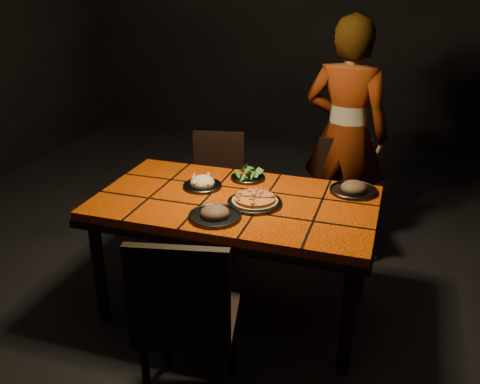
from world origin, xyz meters
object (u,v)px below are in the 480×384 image
(plate_pizza, at_px, (255,201))
(chair_near, at_px, (185,316))
(chair_far_left, at_px, (217,182))
(diner, at_px, (346,135))
(dining_table, at_px, (236,211))
(plate_pasta, at_px, (202,184))
(chair_far_right, at_px, (344,189))

(plate_pizza, bearing_deg, chair_near, -95.65)
(chair_far_left, bearing_deg, diner, 8.79)
(dining_table, relative_size, plate_pizza, 5.20)
(plate_pasta, bearing_deg, chair_far_left, 103.39)
(chair_far_left, xyz_separation_m, diner, (0.89, 0.32, 0.36))
(chair_far_right, distance_m, plate_pizza, 1.11)
(chair_far_right, bearing_deg, plate_pizza, -129.97)
(chair_near, height_order, chair_far_left, chair_near)
(chair_far_right, height_order, diner, diner)
(diner, bearing_deg, plate_pizza, 80.32)
(dining_table, distance_m, diner, 1.22)
(chair_near, height_order, plate_pizza, chair_near)
(dining_table, height_order, plate_pasta, plate_pasta)
(dining_table, distance_m, plate_pasta, 0.28)
(chair_far_left, xyz_separation_m, chair_far_right, (0.93, 0.17, -0.00))
(plate_pizza, distance_m, plate_pasta, 0.39)
(dining_table, bearing_deg, diner, 66.50)
(chair_far_left, relative_size, plate_pizza, 2.75)
(chair_near, bearing_deg, diner, -114.34)
(chair_near, distance_m, plate_pizza, 0.85)
(chair_near, relative_size, diner, 0.56)
(chair_near, height_order, chair_far_right, chair_near)
(chair_far_right, distance_m, plate_pasta, 1.19)
(chair_far_right, bearing_deg, chair_far_left, 171.98)
(dining_table, xyz_separation_m, plate_pasta, (-0.24, 0.10, 0.10))
(chair_near, distance_m, chair_far_left, 1.70)
(dining_table, xyz_separation_m, diner, (0.48, 1.11, 0.18))
(diner, bearing_deg, chair_far_right, 112.46)
(dining_table, relative_size, chair_far_left, 1.89)
(chair_far_right, height_order, plate_pizza, chair_far_right)
(chair_far_left, bearing_deg, dining_table, -73.60)
(dining_table, relative_size, chair_far_right, 1.90)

